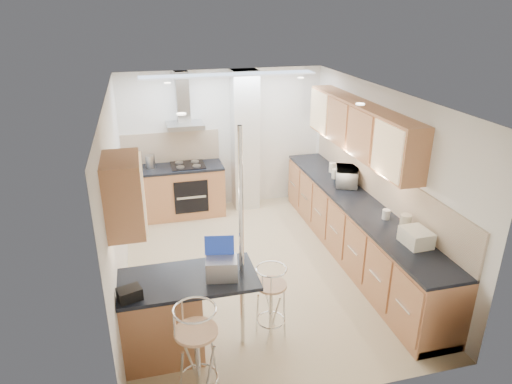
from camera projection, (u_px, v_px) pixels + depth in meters
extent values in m
plane|color=beige|center=(256.00, 268.00, 6.57)|extent=(4.80, 4.80, 0.00)
cube|color=white|center=(224.00, 140.00, 8.24)|extent=(3.60, 0.04, 2.50)
cube|color=white|center=(325.00, 289.00, 3.94)|extent=(3.60, 0.04, 2.50)
cube|color=white|center=(117.00, 202.00, 5.68)|extent=(0.04, 4.80, 2.50)
cube|color=white|center=(379.00, 177.00, 6.50)|extent=(0.04, 4.80, 2.50)
cube|color=silver|center=(257.00, 94.00, 5.61)|extent=(3.60, 4.80, 0.02)
cube|color=#C0784C|center=(359.00, 127.00, 6.57)|extent=(0.34, 3.00, 0.72)
cube|color=#C0784C|center=(124.00, 195.00, 4.27)|extent=(0.34, 0.62, 0.72)
cube|color=beige|center=(377.00, 181.00, 6.52)|extent=(0.03, 4.40, 0.56)
cube|color=beige|center=(171.00, 148.00, 8.03)|extent=(1.70, 0.03, 0.56)
cube|color=silver|center=(245.00, 142.00, 8.14)|extent=(0.45, 0.40, 2.50)
cube|color=#AAAEAF|center=(185.00, 126.00, 7.71)|extent=(0.62, 0.48, 0.08)
cube|color=#AAAEAF|center=(183.00, 98.00, 7.67)|extent=(0.22, 0.20, 0.88)
cylinder|color=white|center=(241.00, 245.00, 4.67)|extent=(0.05, 0.05, 2.50)
cube|color=black|center=(191.00, 197.00, 7.84)|extent=(0.58, 0.02, 0.58)
cube|color=black|center=(188.00, 165.00, 7.93)|extent=(0.58, 0.50, 0.02)
cube|color=tan|center=(228.00, 75.00, 7.22)|extent=(2.80, 0.35, 0.02)
cube|color=#C0784C|center=(355.00, 230.00, 6.74)|extent=(0.60, 4.40, 0.88)
cube|color=black|center=(357.00, 201.00, 6.56)|extent=(0.63, 4.40, 0.04)
cube|color=#C0784C|center=(175.00, 192.00, 8.06)|extent=(1.70, 0.60, 0.88)
cube|color=black|center=(173.00, 168.00, 7.89)|extent=(1.70, 0.63, 0.04)
cube|color=#C0784C|center=(188.00, 317.00, 4.84)|extent=(1.35, 0.62, 0.90)
cube|color=black|center=(185.00, 280.00, 4.66)|extent=(1.47, 0.72, 0.04)
imported|color=silver|center=(347.00, 177.00, 7.05)|extent=(0.49, 0.57, 0.27)
cube|color=gray|center=(222.00, 268.00, 4.63)|extent=(0.35, 0.29, 0.22)
cube|color=black|center=(129.00, 294.00, 4.30)|extent=(0.26, 0.22, 0.12)
cylinder|color=white|center=(333.00, 167.00, 7.61)|extent=(0.15, 0.15, 0.16)
cylinder|color=white|center=(335.00, 173.00, 7.34)|extent=(0.13, 0.13, 0.16)
cylinder|color=beige|center=(405.00, 222.00, 5.65)|extent=(0.15, 0.15, 0.21)
cylinder|color=silver|center=(386.00, 214.00, 5.96)|extent=(0.13, 0.13, 0.13)
cube|color=white|center=(416.00, 237.00, 5.31)|extent=(0.29, 0.36, 0.19)
cylinder|color=#AAAEAF|center=(150.00, 162.00, 7.77)|extent=(0.16, 0.16, 0.23)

